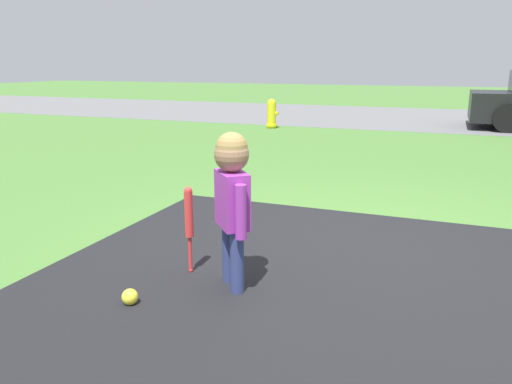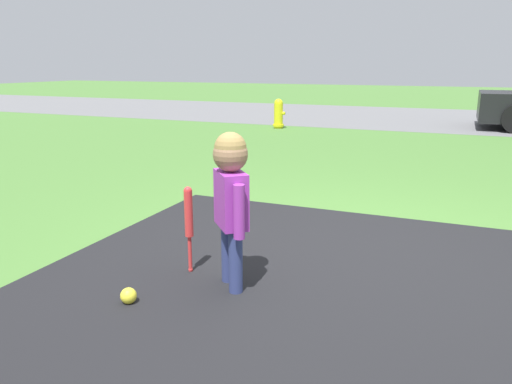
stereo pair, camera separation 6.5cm
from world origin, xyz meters
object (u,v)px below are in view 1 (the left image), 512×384
object	(u,v)px
baseball_bat	(189,218)
sports_ball	(130,297)
child	(232,189)
fire_hydrant	(272,114)

from	to	relation	value
baseball_bat	sports_ball	bearing A→B (deg)	-100.89
child	sports_ball	world-z (taller)	child
child	fire_hydrant	world-z (taller)	child
baseball_bat	fire_hydrant	world-z (taller)	fire_hydrant
baseball_bat	sports_ball	size ratio (longest dim) A/B	6.16
child	baseball_bat	size ratio (longest dim) A/B	1.65
child	sports_ball	distance (m)	0.89
child	sports_ball	xyz separation A→B (m)	(-0.47, -0.45, -0.60)
baseball_bat	fire_hydrant	xyz separation A→B (m)	(-2.16, 7.62, -0.08)
baseball_bat	sports_ball	world-z (taller)	baseball_bat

